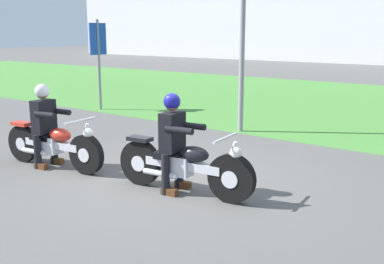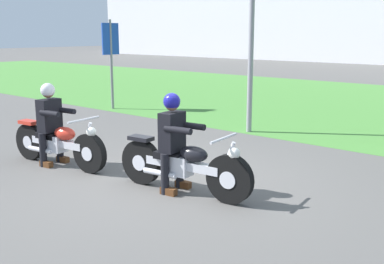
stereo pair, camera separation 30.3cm
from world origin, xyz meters
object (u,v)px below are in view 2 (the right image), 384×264
motorcycle_lead (183,165)px  rider_lead (173,135)px  motorcycle_follow (58,143)px  sign_banner (111,50)px  rider_follow (50,117)px

motorcycle_lead → rider_lead: bearing=179.2°
rider_lead → motorcycle_follow: size_ratio=0.66×
rider_lead → sign_banner: 7.69m
motorcycle_follow → sign_banner: size_ratio=0.82×
sign_banner → rider_lead: bearing=-33.7°
sign_banner → motorcycle_lead: bearing=-32.9°
motorcycle_lead → sign_banner: sign_banner is taller
motorcycle_lead → motorcycle_follow: 2.55m
motorcycle_lead → rider_lead: 0.46m
rider_lead → motorcycle_follow: bearing=-179.3°
motorcycle_lead → sign_banner: size_ratio=0.84×
motorcycle_follow → rider_follow: 0.46m
rider_lead → motorcycle_lead: bearing=-0.8°
motorcycle_lead → motorcycle_follow: size_ratio=1.02×
motorcycle_lead → sign_banner: (-6.52, 4.22, 1.32)m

